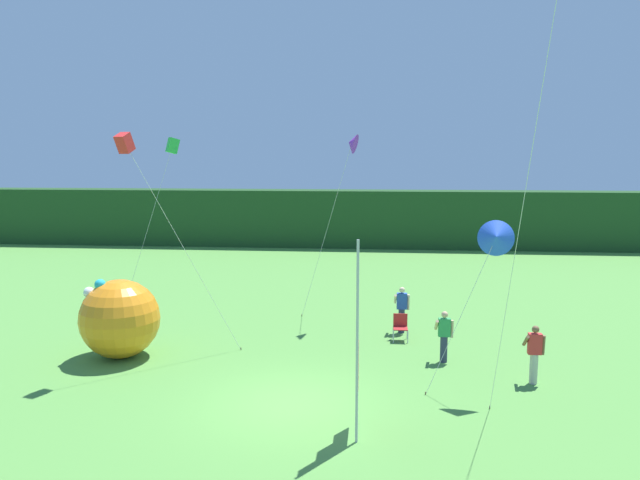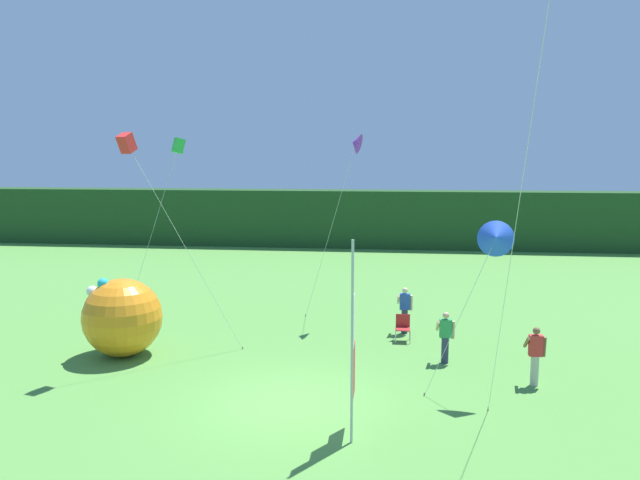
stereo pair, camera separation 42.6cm
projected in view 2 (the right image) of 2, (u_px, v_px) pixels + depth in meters
The scene contains 12 objects.
ground_plane at pixel (289, 403), 15.55m from camera, with size 120.00×120.00×0.00m, color #518E3D.
distant_treeline at pixel (354, 218), 41.94m from camera, with size 80.00×2.40×3.87m, color #1E421E.
banner_flag at pixel (353, 343), 13.43m from camera, with size 0.06×1.03×4.51m.
person_near_banner at pixel (405, 309), 21.54m from camera, with size 0.55×0.48×1.65m.
person_mid_field at pixel (535, 355), 16.64m from camera, with size 0.55×0.48×1.65m.
person_far_left at pixel (445, 336), 18.46m from camera, with size 0.55×0.48×1.58m.
inflatable_balloon at pixel (122, 317), 19.10m from camera, with size 2.46×2.46×2.51m.
folding_chair at pixel (403, 326), 20.74m from camera, with size 0.51×0.51×0.89m.
kite_blue_delta_0 at pixel (496, 238), 15.65m from camera, with size 2.26×0.74×4.66m.
kite_red_box_2 at pixel (128, 145), 17.64m from camera, with size 3.16×2.03×6.93m.
kite_green_box_3 at pixel (178, 147), 25.23m from camera, with size 2.08×1.99×6.99m.
kite_purple_delta_4 at pixel (356, 144), 22.59m from camera, with size 2.23×0.81×7.09m.
Camera 2 is at (2.51, -14.64, 6.27)m, focal length 34.29 mm.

